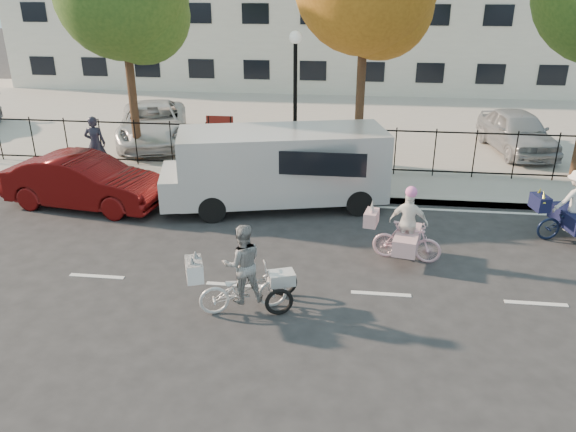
# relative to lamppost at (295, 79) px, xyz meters

# --- Properties ---
(ground) EXTENTS (120.00, 120.00, 0.00)m
(ground) POSITION_rel_lamppost_xyz_m (-0.50, -6.80, -3.11)
(ground) COLOR #333334
(road_markings) EXTENTS (60.00, 9.52, 0.01)m
(road_markings) POSITION_rel_lamppost_xyz_m (-0.50, -6.80, -3.11)
(road_markings) COLOR silver
(road_markings) RESTS_ON ground
(curb) EXTENTS (60.00, 0.10, 0.15)m
(curb) POSITION_rel_lamppost_xyz_m (-0.50, -1.75, -3.04)
(curb) COLOR #A8A399
(curb) RESTS_ON ground
(sidewalk) EXTENTS (60.00, 2.20, 0.15)m
(sidewalk) POSITION_rel_lamppost_xyz_m (-0.50, -0.70, -3.04)
(sidewalk) COLOR #A8A399
(sidewalk) RESTS_ON ground
(parking_lot) EXTENTS (60.00, 15.60, 0.15)m
(parking_lot) POSITION_rel_lamppost_xyz_m (-0.50, 8.20, -3.04)
(parking_lot) COLOR #A8A399
(parking_lot) RESTS_ON ground
(iron_fence) EXTENTS (58.00, 0.06, 1.50)m
(iron_fence) POSITION_rel_lamppost_xyz_m (-0.50, 0.40, -2.21)
(iron_fence) COLOR black
(iron_fence) RESTS_ON sidewalk
(building) EXTENTS (34.00, 10.00, 6.00)m
(building) POSITION_rel_lamppost_xyz_m (-0.50, 18.20, -0.11)
(building) COLOR silver
(building) RESTS_ON ground
(lamppost) EXTENTS (0.36, 0.36, 4.33)m
(lamppost) POSITION_rel_lamppost_xyz_m (0.00, 0.00, 0.00)
(lamppost) COLOR black
(lamppost) RESTS_ON sidewalk
(street_sign) EXTENTS (0.85, 0.06, 1.80)m
(street_sign) POSITION_rel_lamppost_xyz_m (-2.35, 0.00, -1.70)
(street_sign) COLOR black
(street_sign) RESTS_ON sidewalk
(zebra_trike) EXTENTS (2.05, 1.35, 1.77)m
(zebra_trike) POSITION_rel_lamppost_xyz_m (-0.12, -7.69, -2.43)
(zebra_trike) COLOR silver
(zebra_trike) RESTS_ON ground
(unicorn_bike) EXTENTS (1.79, 1.27, 1.76)m
(unicorn_bike) POSITION_rel_lamppost_xyz_m (3.06, -5.21, -2.46)
(unicorn_bike) COLOR #F4B9CA
(unicorn_bike) RESTS_ON ground
(bull_bike) EXTENTS (1.94, 1.36, 1.76)m
(bull_bike) POSITION_rel_lamppost_xyz_m (7.09, -3.61, -2.41)
(bull_bike) COLOR black
(bull_bike) RESTS_ON ground
(white_van) EXTENTS (6.41, 3.28, 2.14)m
(white_van) POSITION_rel_lamppost_xyz_m (-0.20, -2.30, -1.93)
(white_van) COLOR silver
(white_van) RESTS_ON ground
(red_sedan) EXTENTS (4.58, 2.14, 1.45)m
(red_sedan) POSITION_rel_lamppost_xyz_m (-5.48, -3.00, -2.39)
(red_sedan) COLOR #500909
(red_sedan) RESTS_ON ground
(pedestrian) EXTENTS (0.70, 0.52, 1.76)m
(pedestrian) POSITION_rel_lamppost_xyz_m (-6.34, -0.32, -2.08)
(pedestrian) COLOR black
(pedestrian) RESTS_ON sidewalk
(lot_car_b) EXTENTS (3.90, 5.76, 1.46)m
(lot_car_b) POSITION_rel_lamppost_xyz_m (-5.66, 3.08, -2.23)
(lot_car_b) COLOR silver
(lot_car_b) RESTS_ON parking_lot
(lot_car_d) EXTENTS (2.33, 4.50, 1.46)m
(lot_car_d) POSITION_rel_lamppost_xyz_m (7.52, 3.49, -2.23)
(lot_car_d) COLOR #A0A3A8
(lot_car_d) RESTS_ON parking_lot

